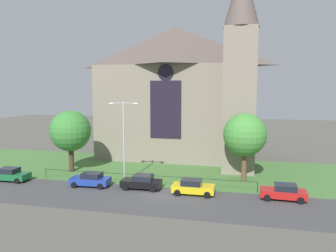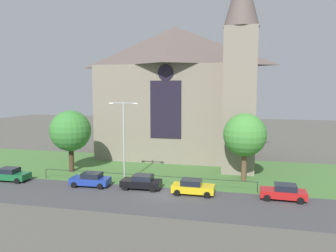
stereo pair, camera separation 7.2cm
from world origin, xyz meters
name	(u,v)px [view 2 (the right image)]	position (x,y,z in m)	size (l,w,h in m)	color
ground	(179,170)	(0.00, 10.00, 0.00)	(160.00, 160.00, 0.00)	#56544C
road_asphalt	(154,200)	(0.00, -2.00, 0.00)	(120.00, 8.00, 0.01)	#424244
grass_verge	(176,174)	(0.00, 8.00, 0.00)	(120.00, 20.00, 0.01)	#477538
church_building	(179,91)	(-1.68, 18.32, 10.27)	(23.20, 16.20, 26.00)	gray
iron_railing	(144,176)	(-2.45, 2.50, 0.95)	(24.29, 0.07, 1.13)	black
tree_left_near	(71,131)	(-13.23, 6.08, 5.23)	(5.17, 5.17, 7.85)	#423021
tree_right_near	(245,135)	(8.28, 6.73, 5.30)	(4.90, 4.90, 7.79)	brown
streetlamp_near	(124,133)	(-4.67, 2.40, 5.75)	(3.37, 0.26, 9.18)	#B2B2B7
parked_car_green	(10,174)	(-17.86, 0.54, 0.74)	(4.25, 2.12, 1.51)	#196033
parked_car_blue	(91,180)	(-7.90, 0.71, 0.74)	(4.28, 2.19, 1.51)	#1E3899
parked_car_black	(142,182)	(-2.23, 1.06, 0.74)	(4.25, 2.11, 1.51)	black
parked_car_yellow	(193,187)	(3.31, 0.53, 0.74)	(4.21, 2.03, 1.51)	gold
parked_car_red	(284,192)	(11.97, 0.89, 0.74)	(4.25, 2.12, 1.51)	#B21919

